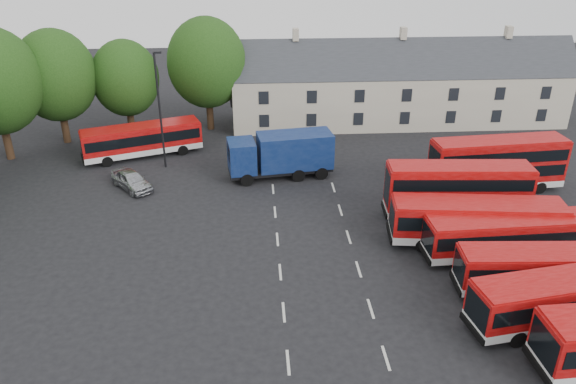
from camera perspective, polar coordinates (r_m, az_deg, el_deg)
The scene contains 14 objects.
ground at distance 34.17m, azimuth -0.63°, elevation -10.03°, with size 140.00×140.00×0.00m, color black.
lane_markings at distance 35.97m, azimuth 3.23°, elevation -7.98°, with size 5.15×33.80×0.01m.
treeline at distance 52.50m, azimuth -25.42°, elevation 8.81°, with size 29.92×32.59×12.01m.
terrace_houses at distance 61.72m, azimuth 11.16°, elevation 10.42°, with size 35.70×7.13×10.06m.
bus_row_b at distance 34.19m, azimuth 26.52°, elevation -9.45°, with size 11.06×4.15×3.06m.
bus_row_c at distance 36.39m, azimuth 24.68°, elevation -6.99°, with size 10.27×2.89×2.87m.
bus_row_d at distance 38.89m, azimuth 21.32°, elevation -4.02°, with size 10.59×2.85×2.97m.
bus_row_e at distance 39.73m, azimuth 18.67°, elevation -2.65°, with size 11.62×3.85×3.22m.
bus_dd_south at distance 42.63m, azimuth 16.87°, elevation 0.37°, with size 10.46×3.01×4.24m.
bus_dd_north at distance 48.01m, azimuth 20.51°, elevation 2.90°, with size 10.96×3.39×4.42m.
bus_north at distance 53.59m, azimuth -14.61°, elevation 5.32°, with size 10.89×5.92×3.02m.
box_truck at distance 47.56m, azimuth -0.62°, elevation 3.95°, with size 9.05×3.94×3.83m.
silver_car at distance 47.71m, azimuth -15.61°, elevation 1.18°, with size 1.81×4.50×1.53m, color #AAACB2.
lamppost at distance 49.55m, azimuth -12.89°, elevation 8.32°, with size 0.71×0.31×10.29m.
Camera 1 is at (-1.34, -27.49, 20.24)m, focal length 35.00 mm.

